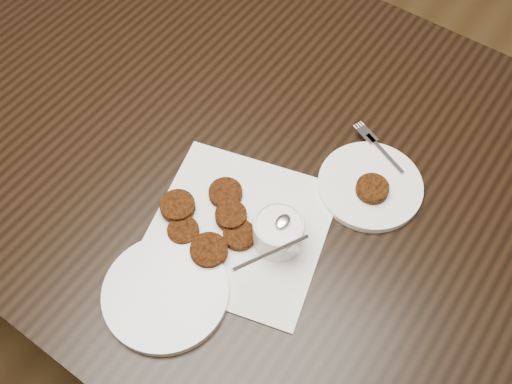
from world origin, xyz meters
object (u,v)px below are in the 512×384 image
plate_with_patty (371,183)px  plate_empty (166,293)px  napkin (239,229)px  table (258,245)px  sauce_ramekin (279,222)px

plate_with_patty → plate_empty: 0.39m
napkin → table: bearing=113.4°
table → plate_empty: 0.49m
table → plate_empty: (0.04, -0.31, 0.38)m
sauce_ramekin → plate_with_patty: 0.20m
sauce_ramekin → plate_empty: (-0.09, -0.18, -0.06)m
sauce_ramekin → table: bearing=134.5°
sauce_ramekin → plate_with_patty: (0.07, 0.18, -0.05)m
table → plate_empty: size_ratio=7.69×
napkin → plate_with_patty: size_ratio=1.56×
table → napkin: 0.41m
napkin → plate_with_patty: (0.14, 0.20, 0.01)m
napkin → plate_with_patty: plate_with_patty is taller
sauce_ramekin → plate_empty: size_ratio=0.60×
plate_empty → table: bearing=97.7°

